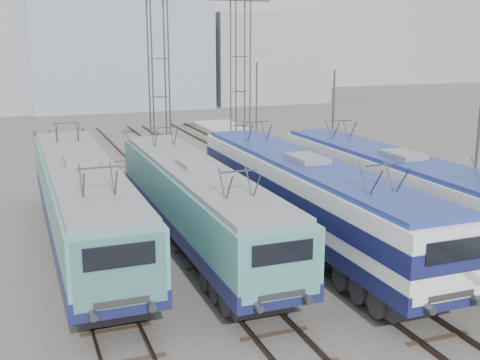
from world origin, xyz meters
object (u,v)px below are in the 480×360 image
Objects in this scene: locomotive_far_left at (83,199)px; locomotive_center_right at (308,194)px; locomotive_center_left at (197,200)px; mast_rear at (256,108)px; mast_mid at (333,129)px; mast_front at (475,170)px; catenary_tower_east at (240,69)px; locomotive_far_right at (403,189)px; catenary_tower_west at (159,72)px.

locomotive_far_left is 9.45m from locomotive_center_right.
mast_rear reaches higher than locomotive_center_left.
locomotive_center_right is at bearing -106.61° from mast_rear.
mast_mid is at bearing 55.62° from locomotive_center_right.
mast_front is at bearing -90.00° from mast_mid.
mast_front is (6.35, -2.72, 1.13)m from locomotive_center_right.
catenary_tower_east is 1.71× the size of mast_rear.
locomotive_center_right reaches higher than locomotive_far_left.
locomotive_center_left is 11.69m from mast_front.
locomotive_center_right is 1.55× the size of catenary_tower_east.
locomotive_center_left is at bearing -118.66° from mast_rear.
locomotive_center_right is 2.66× the size of mast_mid.
mast_mid is at bearing 35.90° from locomotive_center_left.
locomotive_far_left is at bearing -129.85° from mast_rear.
locomotive_center_right is (9.00, -2.89, 0.06)m from locomotive_far_left.
locomotive_far_left is at bearing 159.92° from mast_front.
locomotive_center_left is at bearing -144.10° from mast_mid.
mast_front is (10.85, -4.15, 1.29)m from locomotive_center_left.
locomotive_center_right is 4.52m from locomotive_far_right.
mast_rear is at bearing 90.00° from mast_front.
mast_mid reaches higher than locomotive_center_right.
mast_mid is (15.35, 6.39, 1.19)m from locomotive_far_left.
catenary_tower_west is at bearing 110.83° from locomotive_far_right.
catenary_tower_east reaches higher than mast_rear.
catenary_tower_east is at bearing 90.73° from locomotive_far_right.
locomotive_center_left is (4.50, -1.47, -0.10)m from locomotive_far_left.
catenary_tower_east is (-0.25, 19.74, 4.31)m from locomotive_far_right.
catenary_tower_east is (13.25, 16.39, 4.34)m from locomotive_far_left.
mast_front reaches higher than locomotive_center_left.
locomotive_far_right is at bearing -13.95° from locomotive_far_left.
locomotive_far_right is 2.61× the size of mast_rear.
catenary_tower_east reaches higher than locomotive_center_right.
mast_rear is (0.00, 12.00, 0.00)m from mast_mid.
mast_mid reaches higher than locomotive_center_left.
catenary_tower_east is at bearing -136.40° from mast_rear.
catenary_tower_east is at bearing 95.45° from mast_front.
locomotive_far_left reaches higher than locomotive_center_left.
catenary_tower_east is (4.25, 19.28, 4.27)m from locomotive_center_right.
mast_front is at bearing -66.73° from catenary_tower_west.
catenary_tower_west is (-6.75, 17.74, 4.31)m from locomotive_far_right.
locomotive_center_right is at bearing -102.43° from catenary_tower_east.
mast_rear reaches higher than locomotive_far_left.
mast_mid is 12.00m from mast_rear.
locomotive_center_left is 4.72m from locomotive_center_right.
locomotive_far_left is 1.05× the size of locomotive_center_left.
locomotive_far_left is 1.00× the size of locomotive_center_right.
mast_mid is (6.35, 9.28, 1.13)m from locomotive_center_right.
mast_front is (15.35, -5.61, 1.19)m from locomotive_far_left.
locomotive_far_right reaches higher than locomotive_center_left.
locomotive_center_left is 2.52× the size of mast_mid.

